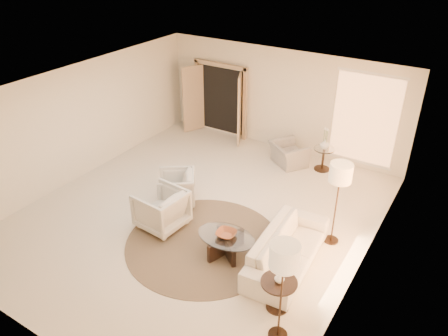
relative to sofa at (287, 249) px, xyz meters
The scene contains 18 objects.
room 2.57m from the sofa, 169.40° to the left, with size 7.04×8.04×2.83m.
windows_right 1.62m from the sofa, 24.93° to the left, with size 0.10×6.40×2.40m, color #FFAB66, non-canonical shape.
window_back_corner 4.50m from the sofa, 90.09° to the left, with size 1.70×0.10×2.40m, color #FFAB66, non-canonical shape.
curtains_right 2.04m from the sofa, 52.63° to the left, with size 0.06×5.20×2.60m, color beige, non-canonical shape.
french_doors 6.02m from the sofa, 134.71° to the left, with size 1.95×0.66×2.16m.
area_rug 1.72m from the sofa, 168.59° to the right, with size 3.13×3.13×0.01m, color #3B2D21.
sofa is the anchor object (origin of this frame).
armchair_left 3.07m from the sofa, 169.22° to the left, with size 0.81×0.76×0.83m, color beige.
armchair_right 2.75m from the sofa, behind, with size 0.91×0.85×0.93m, color beige.
accent_chair 3.97m from the sofa, 114.35° to the left, with size 0.91×0.59×0.79m, color #9C978F.
coffee_table 1.17m from the sofa, 161.80° to the right, with size 1.45×1.45×0.42m.
end_table 1.13m from the sofa, 72.72° to the right, with size 0.60×0.60×0.57m.
side_table 3.87m from the sofa, 101.17° to the left, with size 0.52×0.52×0.61m.
floor_lamp_near 1.67m from the sofa, 66.20° to the left, with size 0.43×0.43×1.77m.
floor_lamp_far 2.07m from the sofa, 69.52° to the right, with size 0.43×0.43×1.79m.
bowl 1.18m from the sofa, 161.80° to the right, with size 0.39×0.39×0.09m, color brown.
end_vase 1.17m from the sofa, 72.72° to the right, with size 0.16×0.16×0.17m, color white.
side_vase 3.89m from the sofa, 101.17° to the left, with size 0.24×0.24×0.25m, color white.
Camera 1 is at (4.66, -6.41, 5.58)m, focal length 35.00 mm.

